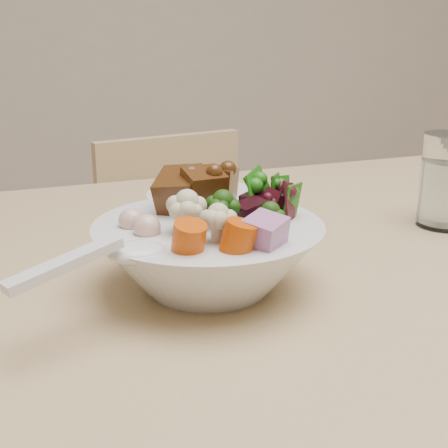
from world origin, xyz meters
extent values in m
cube|color=tan|center=(-0.26, 0.70, 0.39)|extent=(0.43, 0.43, 0.04)
cube|color=tan|center=(-0.30, 0.87, 0.58)|extent=(0.36, 0.11, 0.40)
cylinder|color=tan|center=(-0.08, 0.59, 0.18)|extent=(0.03, 0.03, 0.37)
cylinder|color=tan|center=(-0.45, 0.82, 0.18)|extent=(0.03, 0.03, 0.37)
cylinder|color=tan|center=(-0.15, 0.89, 0.18)|extent=(0.03, 0.03, 0.37)
sphere|color=black|center=(-0.42, 0.03, 0.85)|extent=(0.04, 0.04, 0.04)
sphere|color=beige|center=(-0.46, 0.02, 0.85)|extent=(0.04, 0.04, 0.04)
cube|color=black|center=(-0.37, 0.06, 0.84)|extent=(0.04, 0.04, 0.03)
cube|color=#9E5F93|center=(-0.40, -0.03, 0.84)|extent=(0.05, 0.05, 0.04)
cylinder|color=#C74305|center=(-0.47, -0.02, 0.84)|extent=(0.04, 0.04, 0.03)
sphere|color=#D0A192|center=(-0.50, 0.04, 0.84)|extent=(0.03, 0.03, 0.03)
ellipsoid|color=silver|center=(-0.52, -0.01, 0.83)|extent=(0.07, 0.06, 0.02)
cube|color=silver|center=(-0.58, -0.04, 0.84)|extent=(0.10, 0.06, 0.03)
cylinder|color=white|center=(-0.07, 0.16, 0.83)|extent=(0.07, 0.07, 0.13)
cylinder|color=silver|center=(-0.07, 0.16, 0.81)|extent=(0.06, 0.06, 0.08)
camera|label=1|loc=(-0.60, -0.54, 1.03)|focal=50.00mm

